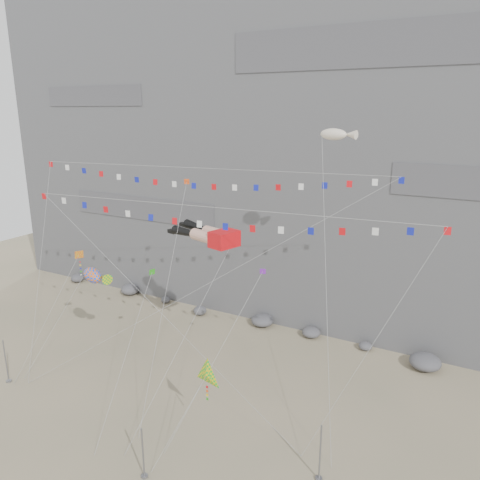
{
  "coord_description": "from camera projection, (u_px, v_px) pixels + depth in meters",
  "views": [
    {
      "loc": [
        21.51,
        -28.08,
        24.24
      ],
      "look_at": [
        1.38,
        9.0,
        12.5
      ],
      "focal_mm": 35.0,
      "sensor_mm": 36.0,
      "label": 1
    }
  ],
  "objects": [
    {
      "name": "cliff",
      "position": [
        315.0,
        104.0,
        60.56
      ],
      "size": [
        80.0,
        28.0,
        50.0
      ],
      "primitive_type": "cube",
      "color": "slate",
      "rests_on": "ground"
    },
    {
      "name": "small_kite_a",
      "position": [
        186.0,
        186.0,
        45.24
      ],
      "size": [
        5.52,
        15.03,
        23.19
      ],
      "color": "#E94913",
      "rests_on": "ground"
    },
    {
      "name": "talus_boulders",
      "position": [
        262.0,
        321.0,
        54.4
      ],
      "size": [
        60.0,
        3.0,
        1.2
      ],
      "primitive_type": null,
      "color": "#5B5A5F",
      "rests_on": "ground"
    },
    {
      "name": "anchor_pole_right",
      "position": [
        320.0,
        453.0,
        31.24
      ],
      "size": [
        0.12,
        0.12,
        4.27
      ],
      "primitive_type": "cylinder",
      "color": "slate",
      "rests_on": "ground"
    },
    {
      "name": "flag_banner_lower",
      "position": [
        212.0,
        207.0,
        36.81
      ],
      "size": [
        34.01,
        5.68,
        19.74
      ],
      "color": "red",
      "rests_on": "ground"
    },
    {
      "name": "ground",
      "position": [
        176.0,
        403.0,
        40.16
      ],
      "size": [
        120.0,
        120.0,
        0.0
      ],
      "primitive_type": "plane",
      "color": "gray",
      "rests_on": "ground"
    },
    {
      "name": "blimp_windsock",
      "position": [
        333.0,
        135.0,
        38.27
      ],
      "size": [
        6.52,
        12.01,
        25.29
      ],
      "color": "#F6E7CA",
      "rests_on": "ground"
    },
    {
      "name": "anchor_pole_left",
      "position": [
        6.0,
        361.0,
        42.67
      ],
      "size": [
        0.12,
        0.12,
        4.25
      ],
      "primitive_type": "cylinder",
      "color": "slate",
      "rests_on": "ground"
    },
    {
      "name": "flag_banner_upper",
      "position": [
        203.0,
        168.0,
        42.85
      ],
      "size": [
        34.15,
        15.09,
        25.51
      ],
      "color": "red",
      "rests_on": "ground"
    },
    {
      "name": "anchor_pole_center",
      "position": [
        143.0,
        453.0,
        31.49
      ],
      "size": [
        0.12,
        0.12,
        3.88
      ],
      "primitive_type": "cylinder",
      "color": "slate",
      "rests_on": "ground"
    },
    {
      "name": "small_kite_b",
      "position": [
        261.0,
        275.0,
        37.6
      ],
      "size": [
        3.77,
        10.25,
        15.47
      ],
      "color": "purple",
      "rests_on": "ground"
    },
    {
      "name": "fish_windsock",
      "position": [
        93.0,
        275.0,
        44.44
      ],
      "size": [
        5.92,
        7.4,
        11.46
      ],
      "color": "orange",
      "rests_on": "ground"
    },
    {
      "name": "harlequin_kite",
      "position": [
        79.0,
        255.0,
        44.1
      ],
      "size": [
        3.63,
        7.46,
        13.12
      ],
      "color": "red",
      "rests_on": "ground"
    },
    {
      "name": "delta_kite",
      "position": [
        207.0,
        375.0,
        33.61
      ],
      "size": [
        3.34,
        4.96,
        7.99
      ],
      "color": "yellow",
      "rests_on": "ground"
    },
    {
      "name": "small_kite_c",
      "position": [
        151.0,
        274.0,
        40.89
      ],
      "size": [
        2.98,
        11.0,
        14.94
      ],
      "color": "#249F18",
      "rests_on": "ground"
    },
    {
      "name": "legs_kite",
      "position": [
        208.0,
        234.0,
        43.16
      ],
      "size": [
        8.38,
        16.61,
        18.9
      ],
      "rotation": [
        0.0,
        0.0,
        -0.29
      ],
      "color": "red",
      "rests_on": "ground"
    }
  ]
}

